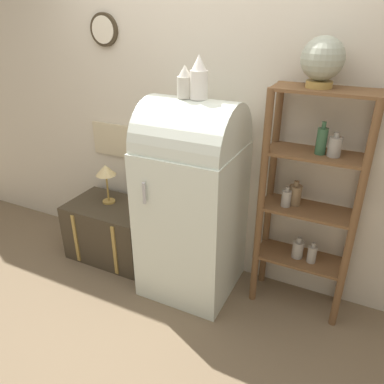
% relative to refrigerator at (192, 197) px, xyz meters
% --- Properties ---
extents(ground_plane, '(12.00, 12.00, 0.00)m').
position_rel_refrigerator_xyz_m(ground_plane, '(0.00, -0.22, -0.79)').
color(ground_plane, '#7A664C').
extents(wall_back, '(7.00, 0.09, 2.70)m').
position_rel_refrigerator_xyz_m(wall_back, '(-0.01, 0.35, 0.56)').
color(wall_back, beige).
rests_on(wall_back, ground_plane).
extents(refrigerator, '(0.67, 0.69, 1.52)m').
position_rel_refrigerator_xyz_m(refrigerator, '(0.00, 0.00, 0.00)').
color(refrigerator, silver).
rests_on(refrigerator, ground_plane).
extents(suitcase_trunk, '(0.75, 0.50, 0.51)m').
position_rel_refrigerator_xyz_m(suitcase_trunk, '(-0.81, 0.04, -0.54)').
color(suitcase_trunk, '#423828').
rests_on(suitcase_trunk, ground_plane).
extents(shelf_unit, '(0.65, 0.30, 1.62)m').
position_rel_refrigerator_xyz_m(shelf_unit, '(0.80, 0.16, 0.11)').
color(shelf_unit, brown).
rests_on(shelf_unit, ground_plane).
extents(globe, '(0.25, 0.25, 0.29)m').
position_rel_refrigerator_xyz_m(globe, '(0.76, 0.16, 0.98)').
color(globe, '#AD8942').
rests_on(globe, shelf_unit).
extents(vase_left, '(0.10, 0.10, 0.21)m').
position_rel_refrigerator_xyz_m(vase_left, '(-0.05, -0.01, 0.82)').
color(vase_left, beige).
rests_on(vase_left, refrigerator).
extents(vase_center, '(0.11, 0.11, 0.27)m').
position_rel_refrigerator_xyz_m(vase_center, '(0.05, 0.00, 0.85)').
color(vase_center, white).
rests_on(vase_center, refrigerator).
extents(desk_lamp, '(0.17, 0.17, 0.35)m').
position_rel_refrigerator_xyz_m(desk_lamp, '(-0.86, 0.09, 0.00)').
color(desk_lamp, '#AD8942').
rests_on(desk_lamp, suitcase_trunk).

